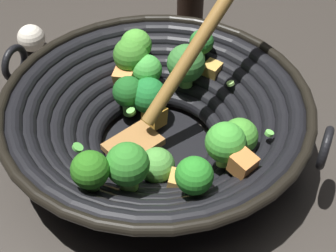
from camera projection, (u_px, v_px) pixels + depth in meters
ground_plane at (157, 149)px, 0.72m from camera, size 4.00×4.00×0.00m
wok at (157, 116)px, 0.68m from camera, size 0.42×0.41×0.25m
garlic_bulb at (31, 38)px, 0.88m from camera, size 0.05×0.05×0.05m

